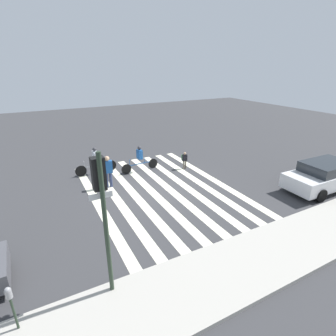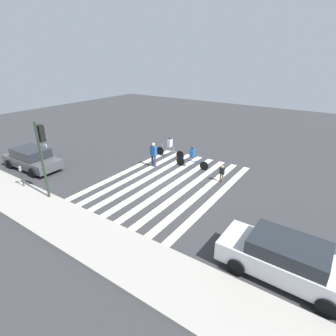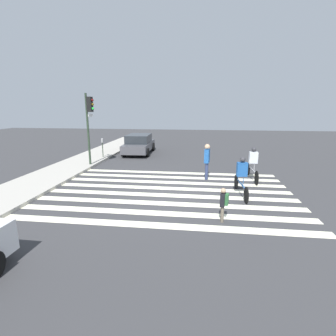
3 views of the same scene
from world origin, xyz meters
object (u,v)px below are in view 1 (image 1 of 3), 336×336
(traffic_light, at_px, (102,199))
(cyclist_near_curb, at_px, (95,160))
(parking_meter, at_px, (10,300))
(pedestrian_adult_tall_backpack, at_px, (108,170))
(cyclist_mid_street, at_px, (140,158))
(pedestrian_adult_blue_shirt, at_px, (184,159))
(car_parked_dark_suv, at_px, (325,175))

(traffic_light, bearing_deg, cyclist_near_curb, -101.11)
(parking_meter, distance_m, pedestrian_adult_tall_backpack, 8.09)
(cyclist_near_curb, bearing_deg, cyclist_mid_street, 157.99)
(parking_meter, bearing_deg, pedestrian_adult_tall_backpack, -121.37)
(pedestrian_adult_tall_backpack, height_order, pedestrian_adult_blue_shirt, pedestrian_adult_tall_backpack)
(pedestrian_adult_tall_backpack, xyz_separation_m, car_parked_dark_suv, (-9.77, 5.38, -0.21))
(traffic_light, bearing_deg, cyclist_mid_street, -117.53)
(car_parked_dark_suv, bearing_deg, cyclist_mid_street, -40.84)
(parking_meter, bearing_deg, car_parked_dark_suv, -173.76)
(pedestrian_adult_tall_backpack, xyz_separation_m, pedestrian_adult_blue_shirt, (-4.89, -0.43, -0.35))
(car_parked_dark_suv, bearing_deg, pedestrian_adult_tall_backpack, -27.75)
(traffic_light, distance_m, pedestrian_adult_tall_backpack, 7.21)
(pedestrian_adult_blue_shirt, bearing_deg, car_parked_dark_suv, 143.25)
(pedestrian_adult_tall_backpack, relative_size, car_parked_dark_suv, 0.38)
(cyclist_near_curb, relative_size, car_parked_dark_suv, 0.54)
(traffic_light, xyz_separation_m, cyclist_near_curb, (-1.74, -8.87, -2.09))
(parking_meter, relative_size, cyclist_near_curb, 0.58)
(parking_meter, height_order, pedestrian_adult_tall_backpack, pedestrian_adult_tall_backpack)
(traffic_light, distance_m, parking_meter, 3.03)
(parking_meter, xyz_separation_m, pedestrian_adult_tall_backpack, (-4.21, -6.91, -0.07))
(parking_meter, relative_size, cyclist_mid_street, 0.59)
(traffic_light, relative_size, cyclist_near_curb, 1.72)
(pedestrian_adult_tall_backpack, bearing_deg, parking_meter, 67.45)
(parking_meter, bearing_deg, cyclist_mid_street, -128.34)
(pedestrian_adult_blue_shirt, distance_m, car_parked_dark_suv, 7.59)
(parking_meter, height_order, pedestrian_adult_blue_shirt, parking_meter)
(pedestrian_adult_tall_backpack, height_order, cyclist_near_curb, pedestrian_adult_tall_backpack)
(traffic_light, xyz_separation_m, car_parked_dark_suv, (-11.64, -1.29, -2.20))
(parking_meter, height_order, car_parked_dark_suv, car_parked_dark_suv)
(parking_meter, xyz_separation_m, pedestrian_adult_blue_shirt, (-9.11, -7.34, -0.42))
(pedestrian_adult_blue_shirt, xyz_separation_m, cyclist_near_curb, (5.02, -1.77, 0.23))
(traffic_light, height_order, car_parked_dark_suv, traffic_light)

